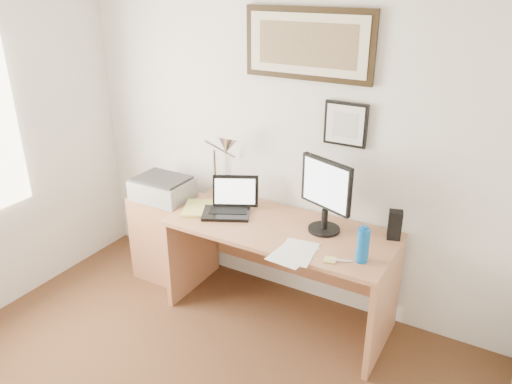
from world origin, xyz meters
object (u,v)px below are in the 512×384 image
Objects in this scene: side_cabinet at (168,236)px; book at (184,208)px; water_bottle at (363,245)px; printer at (163,188)px; desk at (285,251)px; lcd_monitor at (326,192)px; laptop at (230,205)px.

side_cabinet is 0.52m from book.
water_bottle is 1.41m from book.
water_bottle is 0.51× the size of printer.
printer reaches higher than desk.
book reaches higher than desk.
side_cabinet is at bearing -178.07° from lcd_monitor.
desk is (1.07, 0.04, 0.15)m from side_cabinet.
lcd_monitor is (0.72, 0.07, 0.23)m from laptop.
laptop is at bearing 1.21° from printer.
printer is at bearing 174.50° from water_bottle.
water_bottle is (1.71, -0.20, 0.50)m from side_cabinet.
printer is at bearing -175.93° from desk.
book is (-1.40, 0.05, -0.10)m from water_bottle.
desk is at bearing -177.89° from lcd_monitor.
desk is 0.53m from laptop.
side_cabinet is 1.40× the size of lcd_monitor.
desk is 3.64× the size of printer.
desk is at bearing 13.81° from book.
water_bottle is at bearing -34.93° from lcd_monitor.
lcd_monitor reaches higher than side_cabinet.
laptop reaches higher than water_bottle.
laptop is 0.76m from lcd_monitor.
side_cabinet is at bearing 177.58° from laptop.
water_bottle is at bearing -2.09° from book.
water_bottle is 1.70m from printer.
water_bottle is at bearing -6.77° from side_cabinet.
laptop reaches higher than desk.
book is (0.31, -0.15, 0.40)m from side_cabinet.
laptop is at bearing 170.69° from water_bottle.
side_cabinet is 1.51m from lcd_monitor.
water_bottle is 0.76× the size of book.
lcd_monitor reaches higher than book.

